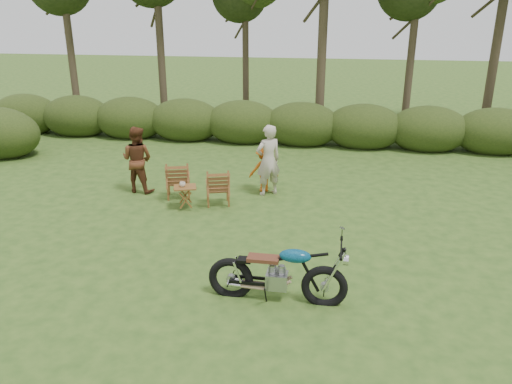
% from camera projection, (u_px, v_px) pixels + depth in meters
% --- Properties ---
extents(ground, '(80.00, 80.00, 0.00)m').
position_uv_depth(ground, '(256.00, 278.00, 8.33)').
color(ground, '#294717').
rests_on(ground, ground).
extents(tree_line, '(22.52, 11.62, 8.14)m').
position_uv_depth(tree_line, '(323.00, 23.00, 15.94)').
color(tree_line, '#3C2E21').
rests_on(tree_line, ground).
extents(motorcycle, '(2.03, 0.78, 1.16)m').
position_uv_depth(motorcycle, '(277.00, 299.00, 7.72)').
color(motorcycle, '#0C73A4').
rests_on(motorcycle, ground).
extents(lawn_chair_right, '(0.73, 0.73, 0.85)m').
position_uv_depth(lawn_chair_right, '(218.00, 204.00, 11.49)').
color(lawn_chair_right, '#5B2F16').
rests_on(lawn_chair_right, ground).
extents(lawn_chair_left, '(0.75, 0.75, 0.88)m').
position_uv_depth(lawn_chair_left, '(179.00, 197.00, 11.91)').
color(lawn_chair_left, '#5A2B16').
rests_on(lawn_chair_left, ground).
extents(side_table, '(0.62, 0.57, 0.52)m').
position_uv_depth(side_table, '(185.00, 198.00, 11.14)').
color(side_table, brown).
rests_on(side_table, ground).
extents(cup, '(0.15, 0.15, 0.10)m').
position_uv_depth(cup, '(182.00, 184.00, 11.03)').
color(cup, beige).
rests_on(cup, side_table).
extents(adult_a, '(0.75, 0.70, 1.71)m').
position_uv_depth(adult_a, '(268.00, 194.00, 12.10)').
color(adult_a, '#BEAF9D').
rests_on(adult_a, ground).
extents(adult_b, '(0.87, 0.72, 1.62)m').
position_uv_depth(adult_b, '(140.00, 191.00, 12.31)').
color(adult_b, '#562D18').
rests_on(adult_b, ground).
extents(child, '(0.81, 0.61, 1.11)m').
position_uv_depth(child, '(264.00, 191.00, 12.33)').
color(child, '#CC5C13').
rests_on(child, ground).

